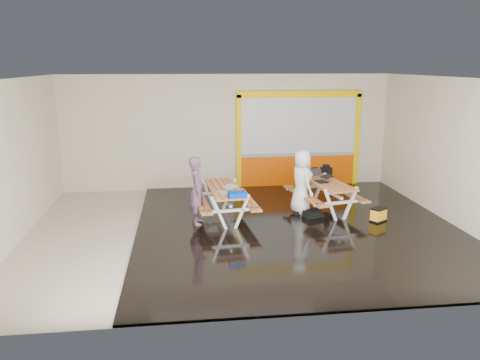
{
  "coord_description": "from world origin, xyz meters",
  "views": [
    {
      "loc": [
        -1.4,
        -10.54,
        3.82
      ],
      "look_at": [
        0.0,
        0.9,
        1.0
      ],
      "focal_mm": 35.89,
      "sensor_mm": 36.0,
      "label": 1
    }
  ],
  "objects": [
    {
      "name": "laptop_right",
      "position": [
        2.18,
        1.09,
        0.9
      ],
      "size": [
        0.46,
        0.42,
        0.17
      ],
      "color": "black",
      "rests_on": "picnic_table_right"
    },
    {
      "name": "deck",
      "position": [
        1.25,
        0.0,
        0.03
      ],
      "size": [
        7.5,
        7.98,
        0.05
      ],
      "primitive_type": "cube",
      "color": "black",
      "rests_on": "room"
    },
    {
      "name": "picnic_table_left",
      "position": [
        -0.4,
        0.84,
        0.64
      ],
      "size": [
        1.59,
        2.2,
        0.84
      ],
      "color": "#C2733F",
      "rests_on": "deck"
    },
    {
      "name": "room",
      "position": [
        0.0,
        0.0,
        1.75
      ],
      "size": [
        10.02,
        8.02,
        3.52
      ],
      "color": "beige",
      "rests_on": "ground"
    },
    {
      "name": "backpack",
      "position": [
        2.62,
        2.28,
        0.77
      ],
      "size": [
        0.33,
        0.24,
        0.51
      ],
      "color": "black",
      "rests_on": "picnic_table_right"
    },
    {
      "name": "person_left",
      "position": [
        -1.07,
        0.51,
        0.87
      ],
      "size": [
        0.43,
        0.62,
        1.65
      ],
      "primitive_type": "imported",
      "rotation": [
        0.0,
        0.0,
        1.51
      ],
      "color": "#67455F",
      "rests_on": "deck"
    },
    {
      "name": "fluke_bag",
      "position": [
        3.32,
        0.13,
        0.21
      ],
      "size": [
        0.46,
        0.42,
        0.34
      ],
      "color": "black",
      "rests_on": "deck"
    },
    {
      "name": "person_right",
      "position": [
        1.59,
        1.02,
        0.88
      ],
      "size": [
        0.69,
        0.9,
        1.63
      ],
      "primitive_type": "imported",
      "rotation": [
        0.0,
        0.0,
        1.81
      ],
      "color": "white",
      "rests_on": "deck"
    },
    {
      "name": "kiosk",
      "position": [
        2.2,
        3.93,
        1.44
      ],
      "size": [
        3.88,
        0.16,
        3.0
      ],
      "color": "#DC4C00",
      "rests_on": "room"
    },
    {
      "name": "dark_case",
      "position": [
        1.81,
        0.67,
        0.13
      ],
      "size": [
        0.51,
        0.45,
        0.16
      ],
      "primitive_type": "cube",
      "rotation": [
        0.0,
        0.0,
        0.33
      ],
      "color": "black",
      "rests_on": "deck"
    },
    {
      "name": "blue_pouch",
      "position": [
        -0.18,
        -0.05,
        0.89
      ],
      "size": [
        0.42,
        0.32,
        0.12
      ],
      "primitive_type": "cube",
      "rotation": [
        0.0,
        0.0,
        0.1
      ],
      "color": "#0031CC",
      "rests_on": "picnic_table_left"
    },
    {
      "name": "toolbox",
      "position": [
        2.13,
        1.83,
        0.93
      ],
      "size": [
        0.42,
        0.31,
        0.22
      ],
      "color": "black",
      "rests_on": "picnic_table_right"
    },
    {
      "name": "picnic_table_right",
      "position": [
        2.25,
        1.14,
        0.64
      ],
      "size": [
        1.83,
        2.36,
        0.85
      ],
      "color": "#C2733F",
      "rests_on": "deck"
    },
    {
      "name": "laptop_left",
      "position": [
        -0.4,
        0.37,
        0.89
      ],
      "size": [
        0.5,
        0.47,
        0.17
      ],
      "color": "silver",
      "rests_on": "picnic_table_left"
    }
  ]
}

